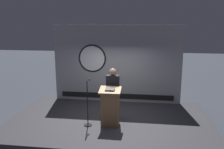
# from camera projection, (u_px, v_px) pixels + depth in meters

# --- Properties ---
(ground_plane) EXTENTS (40.00, 40.00, 0.00)m
(ground_plane) POSITION_uv_depth(u_px,v_px,m) (110.00, 128.00, 7.77)
(ground_plane) COLOR #383D47
(stage_platform) EXTENTS (6.40, 4.00, 0.30)m
(stage_platform) POSITION_uv_depth(u_px,v_px,m) (110.00, 123.00, 7.74)
(stage_platform) COLOR #333338
(stage_platform) RESTS_ON ground
(banner_display) EXTENTS (4.90, 0.12, 2.97)m
(banner_display) POSITION_uv_depth(u_px,v_px,m) (116.00, 64.00, 9.18)
(banner_display) COLOR #9E9EA3
(banner_display) RESTS_ON stage_platform
(podium) EXTENTS (0.64, 0.50, 1.16)m
(podium) POSITION_uv_depth(u_px,v_px,m) (110.00, 107.00, 7.17)
(podium) COLOR olive
(podium) RESTS_ON stage_platform
(speaker_person) EXTENTS (0.40, 0.26, 1.66)m
(speaker_person) POSITION_uv_depth(u_px,v_px,m) (113.00, 93.00, 7.57)
(speaker_person) COLOR black
(speaker_person) RESTS_ON stage_platform
(microphone_stand) EXTENTS (0.24, 0.47, 1.40)m
(microphone_stand) POSITION_uv_depth(u_px,v_px,m) (88.00, 110.00, 7.17)
(microphone_stand) COLOR black
(microphone_stand) RESTS_ON stage_platform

